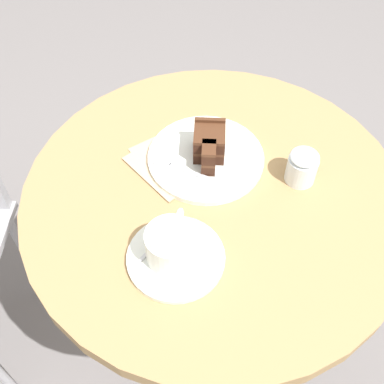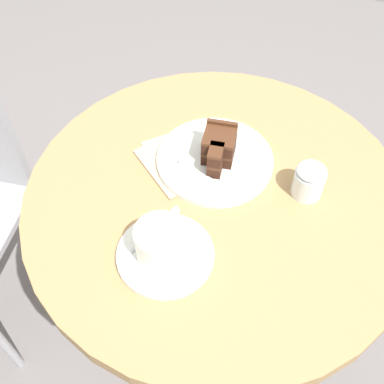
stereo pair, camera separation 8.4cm
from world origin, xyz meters
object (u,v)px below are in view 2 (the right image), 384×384
fork (185,167)px  sugar_pot (309,181)px  napkin (188,158)px  cake_slice (219,147)px  coffee_cup (161,241)px  saucer (165,255)px  cake_plate (215,160)px  teaspoon (161,230)px

fork → sugar_pot: sugar_pot is taller
napkin → sugar_pot: 0.24m
cake_slice → coffee_cup: bearing=176.5°
saucer → cake_plate: size_ratio=0.73×
teaspoon → sugar_pot: sugar_pot is taller
napkin → coffee_cup: bearing=-168.6°
saucer → cake_plate: 0.23m
teaspoon → fork: size_ratio=0.75×
napkin → teaspoon: bearing=-172.0°
coffee_cup → sugar_pot: size_ratio=1.64×
cake_plate → cake_slice: cake_slice is taller
cake_slice → cake_plate: bearing=117.8°
coffee_cup → cake_slice: size_ratio=1.19×
cake_plate → cake_slice: size_ratio=2.36×
saucer → coffee_cup: size_ratio=1.44×
napkin → fork: bearing=-164.4°
saucer → cake_plate: cake_plate is taller
napkin → sugar_pot: bearing=-88.9°
cake_plate → sugar_pot: bearing=-92.1°
sugar_pot → coffee_cup: bearing=139.1°
cake_plate → sugar_pot: 0.19m
coffee_cup → cake_slice: cake_slice is taller
teaspoon → cake_plate: (0.19, -0.03, -0.01)m
coffee_cup → cake_plate: 0.23m
napkin → sugar_pot: (0.00, -0.24, 0.03)m
teaspoon → napkin: size_ratio=0.44×
fork → napkin: size_ratio=0.59×
coffee_cup → sugar_pot: bearing=-40.9°
sugar_pot → teaspoon: bearing=131.2°
teaspoon → napkin: teaspoon is taller
napkin → sugar_pot: sugar_pot is taller
saucer → cake_slice: (0.23, -0.01, 0.04)m
saucer → cake_plate: bearing=-0.6°
teaspoon → coffee_cup: bearing=-127.4°
coffee_cup → teaspoon: size_ratio=1.14×
cake_slice → napkin: 0.07m
saucer → coffee_cup: bearing=77.8°
fork → napkin: fork is taller
coffee_cup → sugar_pot: coffee_cup is taller
saucer → fork: (0.19, 0.04, 0.01)m
cake_plate → cake_slice: bearing=-62.2°
fork → teaspoon: bearing=109.5°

